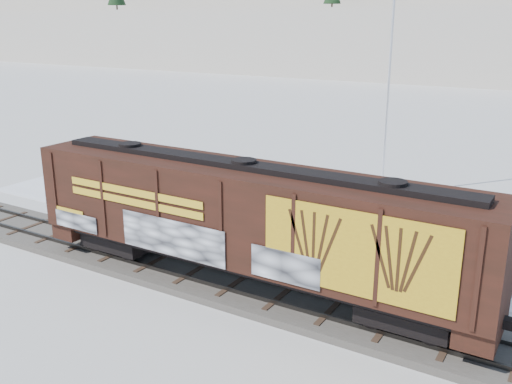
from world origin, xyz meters
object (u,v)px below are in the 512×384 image
Objects in this scene: hopper_railcar at (244,217)px; flagpole at (388,116)px; car_white at (358,237)px; car_silver at (214,191)px.

hopper_railcar is 14.92m from flagpole.
flagpole reaches higher than car_white.
car_silver is 0.85× the size of car_white.
hopper_railcar reaches higher than car_white.
car_white is (1.94, -9.04, -3.95)m from flagpole.
car_white is at bearing -77.87° from flagpole.
flagpole is at bearing 88.77° from hopper_railcar.
hopper_railcar is 6.59m from car_white.
car_white is (2.26, 5.78, -2.22)m from hopper_railcar.
car_silver is 10.03m from car_white.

